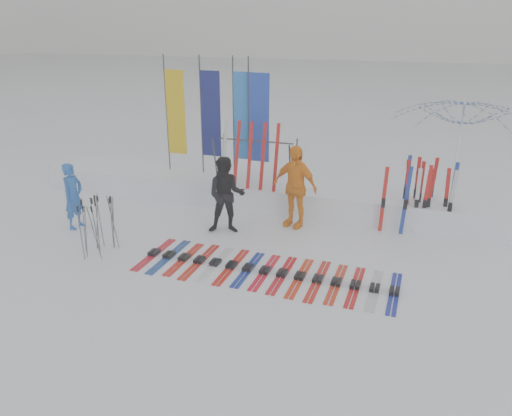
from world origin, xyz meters
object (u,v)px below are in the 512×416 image
at_px(person_blue, 73,196).
at_px(ski_rack, 255,156).
at_px(person_black, 226,195).
at_px(person_yellow, 295,186).
at_px(ski_row, 264,271).
at_px(tent_canopy, 457,159).

bearing_deg(person_blue, ski_rack, -51.34).
xyz_separation_m(person_black, person_yellow, (1.37, 0.88, 0.09)).
xyz_separation_m(person_yellow, ski_rack, (-1.30, 0.89, 0.40)).
distance_m(person_blue, ski_row, 5.06).
xyz_separation_m(ski_row, ski_rack, (-1.39, 3.42, 1.35)).
relative_size(person_blue, person_yellow, 0.80).
height_order(person_black, ski_row, person_black).
bearing_deg(tent_canopy, ski_rack, -169.26).
bearing_deg(ski_row, person_black, 131.68).
distance_m(person_blue, tent_canopy, 9.16).
bearing_deg(ski_row, person_blue, 171.71).
relative_size(person_black, tent_canopy, 0.53).
relative_size(person_black, ski_rack, 0.88).
distance_m(person_black, tent_canopy, 5.63).
distance_m(person_blue, ski_rack, 4.50).
relative_size(tent_canopy, ski_row, 0.66).
height_order(tent_canopy, ski_rack, tent_canopy).
xyz_separation_m(person_blue, person_black, (3.49, 0.92, 0.11)).
xyz_separation_m(person_black, tent_canopy, (4.90, 2.69, 0.61)).
height_order(person_yellow, ski_rack, person_yellow).
height_order(person_blue, ski_rack, ski_rack).
bearing_deg(person_yellow, ski_rack, 162.41).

